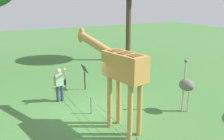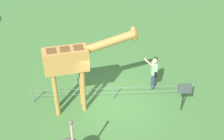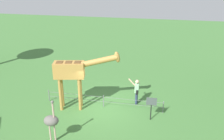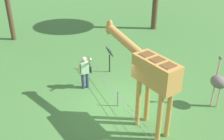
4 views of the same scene
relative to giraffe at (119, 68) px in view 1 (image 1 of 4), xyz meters
The scene contains 6 objects.
ground_plane 2.79m from the giraffe, 12.89° to the left, with size 60.00×60.00×0.00m, color #427538.
giraffe is the anchor object (origin of this frame).
visitor 3.89m from the giraffe, 19.60° to the left, with size 0.64×0.58×1.70m.
ostrich 3.38m from the giraffe, 91.18° to the right, with size 0.70×0.56×2.25m.
info_sign 4.60m from the giraffe, ahead, with size 0.56×0.21×1.32m.
wire_fence 2.49m from the giraffe, 16.30° to the left, with size 7.05×0.05×0.75m.
Camera 1 is at (-9.09, 3.81, 4.72)m, focal length 40.98 mm.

